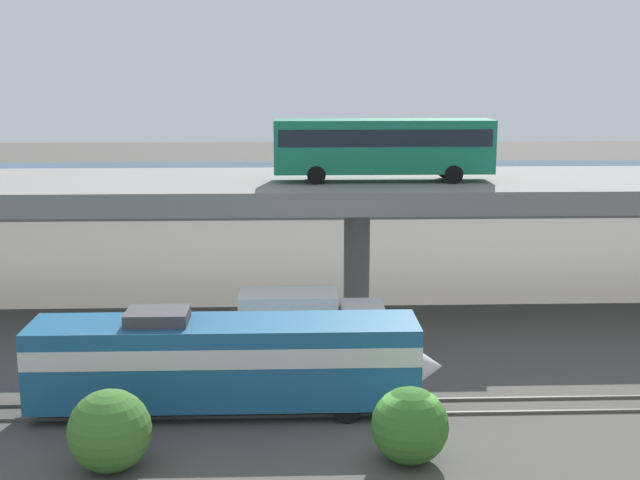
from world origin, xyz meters
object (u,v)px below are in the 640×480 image
(parked_car_2, at_px, (22,185))
(parked_car_3, at_px, (612,181))
(parked_car_5, at_px, (213,183))
(parked_car_0, at_px, (514,184))
(parked_car_4, at_px, (134,185))
(parked_car_6, at_px, (339,185))
(transit_bus_on_overpass, at_px, (383,144))
(service_truck_west, at_px, (307,321))
(train_locomotive, at_px, (244,358))
(parked_car_1, at_px, (430,185))

(parked_car_2, height_order, parked_car_3, same)
(parked_car_3, height_order, parked_car_5, same)
(parked_car_0, bearing_deg, parked_car_5, -4.32)
(parked_car_3, height_order, parked_car_4, same)
(parked_car_5, xyz_separation_m, parked_car_6, (12.39, -2.15, -0.00))
(transit_bus_on_overpass, height_order, service_truck_west, transit_bus_on_overpass)
(service_truck_west, bearing_deg, parked_car_2, 121.15)
(service_truck_west, height_order, parked_car_0, service_truck_west)
(transit_bus_on_overpass, distance_m, parked_car_6, 35.35)
(parked_car_3, bearing_deg, parked_car_6, -175.18)
(train_locomotive, distance_m, service_truck_west, 7.22)
(train_locomotive, xyz_separation_m, parked_car_1, (15.45, 49.06, 0.11))
(parked_car_1, xyz_separation_m, parked_car_3, (18.85, 2.72, -0.00))
(service_truck_west, relative_size, parked_car_2, 1.67)
(train_locomotive, distance_m, parked_car_5, 51.92)
(parked_car_1, bearing_deg, train_locomotive, -107.48)
(parked_car_1, xyz_separation_m, parked_car_2, (-39.58, 1.87, -0.00))
(train_locomotive, relative_size, parked_car_5, 3.49)
(parked_car_4, relative_size, parked_car_6, 0.97)
(parked_car_4, bearing_deg, parked_car_1, 177.74)
(train_locomotive, height_order, parked_car_0, train_locomotive)
(train_locomotive, bearing_deg, parked_car_6, 82.33)
(train_locomotive, bearing_deg, service_truck_west, 68.86)
(parked_car_1, xyz_separation_m, parked_car_5, (-21.18, 2.54, 0.00))
(transit_bus_on_overpass, relative_size, parked_car_5, 2.59)
(parked_car_5, bearing_deg, train_locomotive, 96.34)
(transit_bus_on_overpass, relative_size, parked_car_2, 2.94)
(train_locomotive, bearing_deg, parked_car_2, 115.35)
(parked_car_6, bearing_deg, parked_car_1, -2.53)
(train_locomotive, relative_size, parked_car_6, 3.90)
(parked_car_3, bearing_deg, train_locomotive, -123.52)
(parked_car_0, height_order, parked_car_6, same)
(transit_bus_on_overpass, distance_m, parked_car_4, 41.37)
(transit_bus_on_overpass, bearing_deg, parked_car_1, 76.16)
(parked_car_2, bearing_deg, parked_car_3, 0.83)
(parked_car_3, xyz_separation_m, parked_car_6, (-27.64, -2.33, -0.00))
(parked_car_3, bearing_deg, parked_car_4, -178.08)
(service_truck_west, height_order, parked_car_6, service_truck_west)
(parked_car_3, bearing_deg, service_truck_west, -125.13)
(parked_car_2, xyz_separation_m, parked_car_5, (18.39, 0.67, 0.00))
(transit_bus_on_overpass, relative_size, parked_car_3, 2.92)
(parked_car_0, height_order, parked_car_5, same)
(parked_car_2, height_order, parked_car_6, same)
(parked_car_1, relative_size, parked_car_4, 1.07)
(parked_car_1, relative_size, parked_car_6, 1.04)
(train_locomotive, height_order, parked_car_3, train_locomotive)
(parked_car_5, bearing_deg, parked_car_3, -179.74)
(transit_bus_on_overpass, distance_m, parked_car_5, 39.57)
(parked_car_4, relative_size, parked_car_5, 0.87)
(parked_car_3, distance_m, parked_car_4, 47.57)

